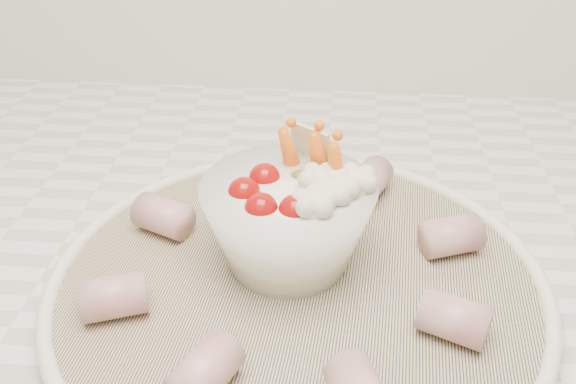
{
  "coord_description": "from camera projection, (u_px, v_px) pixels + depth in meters",
  "views": [
    {
      "loc": [
        0.12,
        0.97,
        1.26
      ],
      "look_at": [
        0.09,
        1.37,
        1.0
      ],
      "focal_mm": 40.0,
      "sensor_mm": 36.0,
      "label": 1
    }
  ],
  "objects": [
    {
      "name": "serving_platter",
      "position": [
        298.0,
        283.0,
        0.5
      ],
      "size": [
        0.42,
        0.42,
        0.02
      ],
      "color": "navy",
      "rests_on": "kitchen_counter"
    },
    {
      "name": "cured_meat_rolls",
      "position": [
        297.0,
        263.0,
        0.49
      ],
      "size": [
        0.3,
        0.3,
        0.03
      ],
      "color": "#AA4D5D",
      "rests_on": "serving_platter"
    },
    {
      "name": "veggie_bowl",
      "position": [
        290.0,
        220.0,
        0.5
      ],
      "size": [
        0.14,
        0.14,
        0.11
      ],
      "color": "white",
      "rests_on": "serving_platter"
    }
  ]
}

